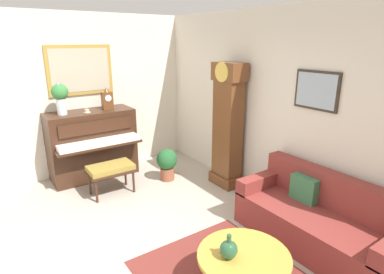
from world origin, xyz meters
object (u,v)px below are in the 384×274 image
(green_jug, at_px, (229,249))
(grandfather_clock, at_px, (227,129))
(coffee_table, at_px, (244,257))
(mantel_clock, at_px, (107,99))
(piano_bench, at_px, (111,170))
(teacup, at_px, (87,111))
(couch, at_px, (318,220))
(potted_plant, at_px, (167,162))
(flower_vase, at_px, (60,95))
(piano, at_px, (93,144))

(green_jug, bearing_deg, grandfather_clock, 139.75)
(coffee_table, distance_m, mantel_clock, 3.65)
(piano_bench, height_order, coffee_table, piano_bench)
(teacup, relative_size, green_jug, 0.48)
(coffee_table, xyz_separation_m, green_jug, (-0.05, -0.15, 0.12))
(couch, height_order, potted_plant, couch)
(piano_bench, distance_m, mantel_clock, 1.30)
(flower_vase, height_order, green_jug, flower_vase)
(mantel_clock, relative_size, green_jug, 1.58)
(mantel_clock, xyz_separation_m, teacup, (0.08, -0.39, -0.15))
(grandfather_clock, distance_m, flower_vase, 2.72)
(grandfather_clock, relative_size, green_jug, 8.46)
(piano, distance_m, couch, 3.80)
(coffee_table, xyz_separation_m, flower_vase, (-3.52, -0.71, 1.11))
(piano, bearing_deg, flower_vase, -89.81)
(mantel_clock, height_order, potted_plant, mantel_clock)
(flower_vase, bearing_deg, coffee_table, 11.38)
(green_jug, bearing_deg, potted_plant, 161.63)
(mantel_clock, bearing_deg, grandfather_clock, 41.27)
(couch, xyz_separation_m, flower_vase, (-3.46, -1.96, 1.19))
(piano_bench, xyz_separation_m, mantel_clock, (-0.82, 0.32, 0.95))
(couch, relative_size, mantel_clock, 5.00)
(coffee_table, bearing_deg, piano_bench, -174.27)
(mantel_clock, bearing_deg, coffee_table, -0.85)
(couch, distance_m, coffee_table, 1.26)
(grandfather_clock, relative_size, flower_vase, 3.50)
(coffee_table, distance_m, green_jug, 0.19)
(piano_bench, distance_m, grandfather_clock, 1.96)
(grandfather_clock, height_order, mantel_clock, grandfather_clock)
(piano, distance_m, grandfather_clock, 2.36)
(mantel_clock, relative_size, flower_vase, 0.66)
(couch, xyz_separation_m, potted_plant, (-2.59, -0.54, 0.01))
(coffee_table, relative_size, flower_vase, 1.52)
(flower_vase, xyz_separation_m, potted_plant, (0.87, 1.42, -1.18))
(couch, xyz_separation_m, mantel_clock, (-3.46, -1.20, 1.05))
(green_jug, bearing_deg, coffee_table, 69.68)
(coffee_table, xyz_separation_m, teacup, (-3.44, -0.34, 0.82))
(coffee_table, height_order, mantel_clock, mantel_clock)
(piano, height_order, potted_plant, piano)
(flower_vase, bearing_deg, mantel_clock, 89.96)
(piano_bench, height_order, teacup, teacup)
(grandfather_clock, xyz_separation_m, couch, (1.88, -0.19, -0.65))
(grandfather_clock, bearing_deg, potted_plant, -134.30)
(piano, bearing_deg, piano_bench, -0.09)
(green_jug, relative_size, potted_plant, 0.43)
(couch, height_order, coffee_table, couch)
(piano, height_order, piano_bench, piano)
(grandfather_clock, relative_size, coffee_table, 2.31)
(piano_bench, xyz_separation_m, flower_vase, (-0.82, -0.44, 1.09))
(coffee_table, bearing_deg, couch, 92.47)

